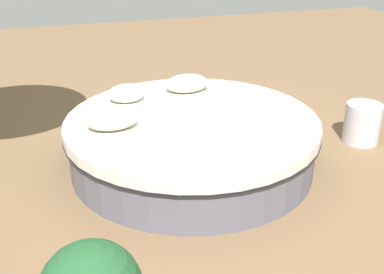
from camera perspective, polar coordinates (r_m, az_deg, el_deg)
The scene contains 6 objects.
ground_plane at distance 5.20m, azimuth 0.00°, elevation -3.34°, with size 16.00×16.00×0.00m, color brown.
round_bed at distance 5.07m, azimuth 0.00°, elevation -0.50°, with size 2.69×2.69×0.56m.
throw_pillow_0 at distance 5.68m, azimuth -0.65°, elevation 6.51°, with size 0.52×0.32×0.21m, color beige.
throw_pillow_1 at distance 5.41m, azimuth -7.94°, elevation 5.28°, with size 0.41×0.30×0.21m, color silver.
throw_pillow_2 at distance 4.71m, azimuth -9.65°, elevation 2.12°, with size 0.52×0.32×0.21m, color beige.
side_table at distance 5.99m, azimuth 19.90°, elevation 1.61°, with size 0.42×0.42×0.48m, color #B7B7BC.
Camera 1 is at (1.38, 4.36, 2.47)m, focal length 44.07 mm.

